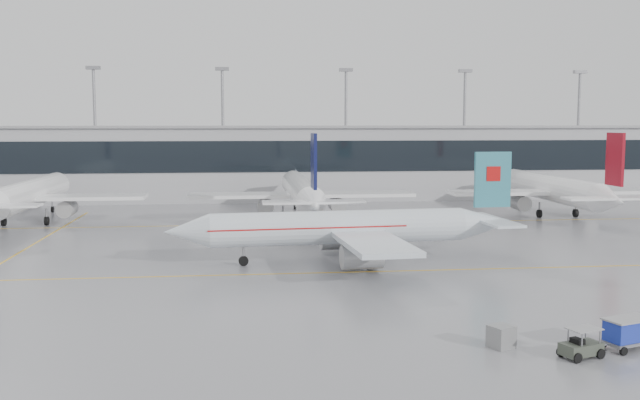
{
  "coord_description": "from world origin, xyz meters",
  "views": [
    {
      "loc": [
        -8.09,
        -59.77,
        12.8
      ],
      "look_at": [
        0.0,
        12.0,
        5.0
      ],
      "focal_mm": 40.0,
      "sensor_mm": 36.0,
      "label": 1
    }
  ],
  "objects": [
    {
      "name": "ground",
      "position": [
        0.0,
        0.0,
        0.0
      ],
      "size": [
        320.0,
        320.0,
        0.0
      ],
      "primitive_type": "plane",
      "color": "gray",
      "rests_on": "ground"
    },
    {
      "name": "taxi_line_main",
      "position": [
        0.0,
        0.0,
        0.01
      ],
      "size": [
        120.0,
        0.25,
        0.01
      ],
      "primitive_type": "cube",
      "color": "gold",
      "rests_on": "ground"
    },
    {
      "name": "taxi_line_north",
      "position": [
        0.0,
        30.0,
        0.01
      ],
      "size": [
        120.0,
        0.25,
        0.01
      ],
      "primitive_type": "cube",
      "color": "gold",
      "rests_on": "ground"
    },
    {
      "name": "taxi_line_cross",
      "position": [
        -30.0,
        15.0,
        0.01
      ],
      "size": [
        0.25,
        60.0,
        0.01
      ],
      "primitive_type": "cube",
      "color": "gold",
      "rests_on": "ground"
    },
    {
      "name": "terminal",
      "position": [
        0.0,
        62.0,
        6.0
      ],
      "size": [
        180.0,
        15.0,
        12.0
      ],
      "primitive_type": "cube",
      "color": "#A3A3A7",
      "rests_on": "ground"
    },
    {
      "name": "terminal_glass",
      "position": [
        0.0,
        54.45,
        7.5
      ],
      "size": [
        180.0,
        0.2,
        5.0
      ],
      "primitive_type": "cube",
      "color": "black",
      "rests_on": "ground"
    },
    {
      "name": "terminal_roof",
      "position": [
        0.0,
        62.0,
        12.2
      ],
      "size": [
        182.0,
        16.0,
        0.4
      ],
      "primitive_type": "cube",
      "color": "gray",
      "rests_on": "ground"
    },
    {
      "name": "light_masts",
      "position": [
        0.0,
        68.0,
        13.34
      ],
      "size": [
        156.4,
        1.0,
        22.6
      ],
      "color": "gray",
      "rests_on": "ground"
    },
    {
      "name": "air_canada_jet",
      "position": [
        2.21,
        4.56,
        3.15
      ],
      "size": [
        33.31,
        25.84,
        10.09
      ],
      "rotation": [
        0.0,
        0.0,
        3.22
      ],
      "color": "silver",
      "rests_on": "ground"
    },
    {
      "name": "parked_jet_b",
      "position": [
        -35.0,
        33.69,
        3.71
      ],
      "size": [
        29.64,
        36.96,
        11.72
      ],
      "rotation": [
        0.0,
        0.0,
        1.57
      ],
      "color": "white",
      "rests_on": "ground"
    },
    {
      "name": "parked_jet_c",
      "position": [
        -0.0,
        33.69,
        3.71
      ],
      "size": [
        29.64,
        36.96,
        11.72
      ],
      "rotation": [
        0.0,
        0.0,
        1.57
      ],
      "color": "white",
      "rests_on": "ground"
    },
    {
      "name": "parked_jet_d",
      "position": [
        35.0,
        33.69,
        3.71
      ],
      "size": [
        29.64,
        36.96,
        11.72
      ],
      "rotation": [
        0.0,
        0.0,
        1.57
      ],
      "color": "white",
      "rests_on": "ground"
    },
    {
      "name": "baggage_tug",
      "position": [
        10.38,
        -23.7,
        0.57
      ],
      "size": [
        3.41,
        2.04,
        1.63
      ],
      "rotation": [
        0.0,
        0.0,
        0.33
      ],
      "color": "#393F35",
      "rests_on": "ground"
    },
    {
      "name": "baggage_cart",
      "position": [
        13.79,
        -22.55,
        1.05
      ],
      "size": [
        3.26,
        2.45,
        1.8
      ],
      "rotation": [
        0.0,
        0.0,
        0.33
      ],
      "color": "gray",
      "rests_on": "ground"
    },
    {
      "name": "gse_unit",
      "position": [
        6.67,
        -21.51,
        0.64
      ],
      "size": [
        1.69,
        1.64,
        1.29
      ],
      "primitive_type": "cube",
      "rotation": [
        0.0,
        0.0,
        0.46
      ],
      "color": "gray",
      "rests_on": "ground"
    }
  ]
}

